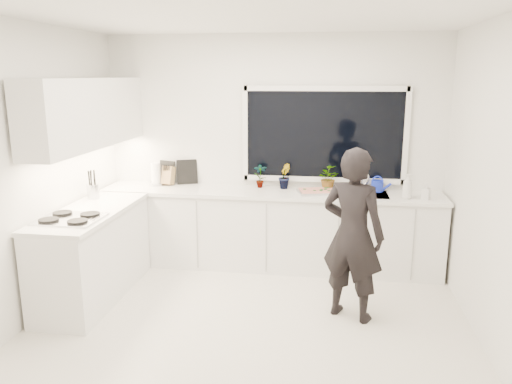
# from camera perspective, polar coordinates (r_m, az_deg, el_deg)

# --- Properties ---
(floor) EXTENTS (4.00, 3.50, 0.02)m
(floor) POSITION_cam_1_polar(r_m,az_deg,el_deg) (4.75, -0.72, -14.87)
(floor) COLOR beige
(floor) RESTS_ON ground
(wall_back) EXTENTS (4.00, 0.02, 2.70)m
(wall_back) POSITION_cam_1_polar(r_m,az_deg,el_deg) (6.00, 1.96, 4.80)
(wall_back) COLOR white
(wall_back) RESTS_ON ground
(wall_left) EXTENTS (0.02, 3.50, 2.70)m
(wall_left) POSITION_cam_1_polar(r_m,az_deg,el_deg) (5.01, -24.09, 1.97)
(wall_left) COLOR white
(wall_left) RESTS_ON ground
(wall_right) EXTENTS (0.02, 3.50, 2.70)m
(wall_right) POSITION_cam_1_polar(r_m,az_deg,el_deg) (4.43, 25.80, 0.46)
(wall_right) COLOR white
(wall_right) RESTS_ON ground
(ceiling) EXTENTS (4.00, 3.50, 0.02)m
(ceiling) POSITION_cam_1_polar(r_m,az_deg,el_deg) (4.22, -0.84, 19.78)
(ceiling) COLOR white
(ceiling) RESTS_ON wall_back
(window) EXTENTS (1.80, 0.02, 1.00)m
(window) POSITION_cam_1_polar(r_m,az_deg,el_deg) (5.90, 7.77, 6.50)
(window) COLOR black
(window) RESTS_ON wall_back
(base_cabinets_back) EXTENTS (3.92, 0.58, 0.88)m
(base_cabinets_back) POSITION_cam_1_polar(r_m,az_deg,el_deg) (5.91, 1.54, -4.41)
(base_cabinets_back) COLOR white
(base_cabinets_back) RESTS_ON floor
(base_cabinets_left) EXTENTS (0.58, 1.60, 0.88)m
(base_cabinets_left) POSITION_cam_1_polar(r_m,az_deg,el_deg) (5.37, -18.10, -6.90)
(base_cabinets_left) COLOR white
(base_cabinets_left) RESTS_ON floor
(countertop_back) EXTENTS (3.94, 0.62, 0.04)m
(countertop_back) POSITION_cam_1_polar(r_m,az_deg,el_deg) (5.77, 1.56, -0.09)
(countertop_back) COLOR silver
(countertop_back) RESTS_ON base_cabinets_back
(countertop_left) EXTENTS (0.62, 1.60, 0.04)m
(countertop_left) POSITION_cam_1_polar(r_m,az_deg,el_deg) (5.24, -18.46, -2.17)
(countertop_left) COLOR silver
(countertop_left) RESTS_ON base_cabinets_left
(upper_cabinets) EXTENTS (0.34, 2.10, 0.70)m
(upper_cabinets) POSITION_cam_1_polar(r_m,az_deg,el_deg) (5.45, -18.67, 8.55)
(upper_cabinets) COLOR white
(upper_cabinets) RESTS_ON wall_left
(sink) EXTENTS (0.58, 0.42, 0.14)m
(sink) POSITION_cam_1_polar(r_m,az_deg,el_deg) (5.76, 11.99, -0.71)
(sink) COLOR silver
(sink) RESTS_ON countertop_back
(faucet) EXTENTS (0.03, 0.03, 0.22)m
(faucet) POSITION_cam_1_polar(r_m,az_deg,el_deg) (5.92, 11.96, 1.25)
(faucet) COLOR silver
(faucet) RESTS_ON countertop_back
(stovetop) EXTENTS (0.56, 0.48, 0.03)m
(stovetop) POSITION_cam_1_polar(r_m,az_deg,el_deg) (4.94, -20.51, -2.81)
(stovetop) COLOR black
(stovetop) RESTS_ON countertop_left
(person) EXTENTS (0.70, 0.59, 1.62)m
(person) POSITION_cam_1_polar(r_m,az_deg,el_deg) (4.65, 10.99, -4.82)
(person) COLOR black
(person) RESTS_ON floor
(pizza_tray) EXTENTS (0.49, 0.41, 0.03)m
(pizza_tray) POSITION_cam_1_polar(r_m,az_deg,el_deg) (5.71, 7.02, 0.02)
(pizza_tray) COLOR #B0B1B5
(pizza_tray) RESTS_ON countertop_back
(pizza) EXTENTS (0.45, 0.37, 0.01)m
(pizza) POSITION_cam_1_polar(r_m,az_deg,el_deg) (5.70, 7.03, 0.19)
(pizza) COLOR #B62718
(pizza) RESTS_ON pizza_tray
(watering_can) EXTENTS (0.17, 0.17, 0.13)m
(watering_can) POSITION_cam_1_polar(r_m,az_deg,el_deg) (5.91, 13.68, 0.69)
(watering_can) COLOR #1428BE
(watering_can) RESTS_ON countertop_back
(paper_towel_roll) EXTENTS (0.12, 0.12, 0.26)m
(paper_towel_roll) POSITION_cam_1_polar(r_m,az_deg,el_deg) (6.17, -11.37, 1.95)
(paper_towel_roll) COLOR white
(paper_towel_roll) RESTS_ON countertop_back
(knife_block) EXTENTS (0.15, 0.13, 0.22)m
(knife_block) POSITION_cam_1_polar(r_m,az_deg,el_deg) (6.17, -9.99, 1.81)
(knife_block) COLOR #A3814B
(knife_block) RESTS_ON countertop_back
(utensil_crock) EXTENTS (0.15, 0.15, 0.16)m
(utensil_crock) POSITION_cam_1_polar(r_m,az_deg,el_deg) (5.68, -18.13, 0.07)
(utensil_crock) COLOR #AAABAE
(utensil_crock) RESTS_ON countertop_left
(picture_frame_large) EXTENTS (0.21, 0.10, 0.28)m
(picture_frame_large) POSITION_cam_1_polar(r_m,az_deg,el_deg) (6.27, -10.18, 2.27)
(picture_frame_large) COLOR black
(picture_frame_large) RESTS_ON countertop_back
(picture_frame_small) EXTENTS (0.24, 0.11, 0.30)m
(picture_frame_small) POSITION_cam_1_polar(r_m,az_deg,el_deg) (6.19, -7.87, 2.31)
(picture_frame_small) COLOR black
(picture_frame_small) RESTS_ON countertop_back
(herb_plants) EXTENTS (1.02, 0.33, 0.29)m
(herb_plants) POSITION_cam_1_polar(r_m,az_deg,el_deg) (5.87, 5.60, 1.69)
(herb_plants) COLOR #26662D
(herb_plants) RESTS_ON countertop_back
(soap_bottles) EXTENTS (0.33, 0.15, 0.27)m
(soap_bottles) POSITION_cam_1_polar(r_m,az_deg,el_deg) (5.64, 17.48, 0.47)
(soap_bottles) COLOR #D8BF66
(soap_bottles) RESTS_ON countertop_back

